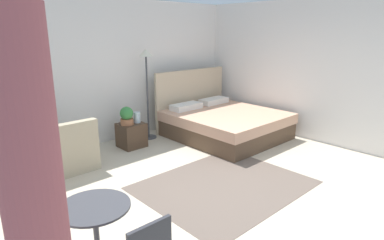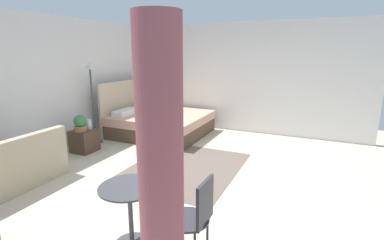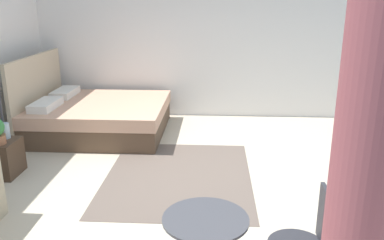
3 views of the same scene
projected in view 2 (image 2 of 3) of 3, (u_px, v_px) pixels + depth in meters
ground_plane at (192, 172)px, 5.02m from camera, size 8.93×9.24×0.02m
wall_back at (55, 84)px, 5.95m from camera, size 8.93×0.12×2.75m
wall_right at (240, 78)px, 7.32m from camera, size 0.12×6.24×2.75m
area_rug at (185, 167)px, 5.17m from camera, size 2.29×1.85×0.01m
bed at (159, 122)px, 7.21m from camera, size 1.99×2.17×1.31m
couch at (15, 168)px, 4.39m from camera, size 1.44×0.71×0.83m
nightstand at (84, 141)px, 5.96m from camera, size 0.46×0.44×0.46m
potted_plant at (80, 123)px, 5.77m from camera, size 0.24×0.24×0.34m
vase at (89, 124)px, 5.98m from camera, size 0.13×0.13×0.20m
floor_lamp at (91, 83)px, 6.28m from camera, size 0.31×0.31×1.80m
balcony_table at (130, 204)px, 3.00m from camera, size 0.63×0.63×0.69m
cafe_chair_near_window at (195, 214)px, 2.67m from camera, size 0.43×0.43×0.91m
curtain_left at (161, 188)px, 1.95m from camera, size 0.31×0.31×2.27m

